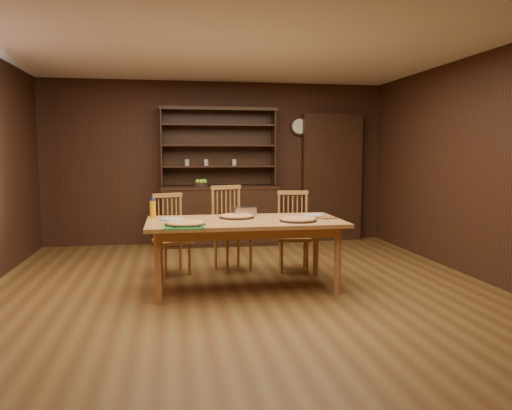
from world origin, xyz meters
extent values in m
plane|color=brown|center=(0.00, 0.00, 0.00)|extent=(6.00, 6.00, 0.00)
plane|color=white|center=(0.00, 0.00, 2.60)|extent=(6.00, 6.00, 0.00)
plane|color=#361D11|center=(0.00, 3.00, 1.30)|extent=(5.50, 0.00, 5.50)
plane|color=#361D11|center=(0.00, -3.00, 1.30)|extent=(5.50, 0.00, 5.50)
plane|color=#361D11|center=(2.75, 0.00, 1.30)|extent=(0.00, 6.00, 6.00)
cube|color=#321C10|center=(0.00, 2.74, 0.45)|extent=(1.80, 0.50, 0.90)
cube|color=#321C10|center=(0.00, 2.74, 0.92)|extent=(1.84, 0.52, 0.04)
cube|color=#321C10|center=(0.00, 2.97, 1.55)|extent=(1.80, 0.02, 1.20)
cube|color=#321C10|center=(-0.89, 2.82, 1.55)|extent=(0.02, 0.32, 1.20)
cube|color=#321C10|center=(0.89, 2.82, 1.55)|extent=(0.02, 0.32, 1.20)
cube|color=#321C10|center=(0.00, 2.82, 2.15)|extent=(1.84, 0.34, 0.05)
cylinder|color=#AEA793|center=(-0.50, 2.82, 1.31)|extent=(0.07, 0.07, 0.10)
cylinder|color=#AEA793|center=(-0.20, 2.82, 1.31)|extent=(0.07, 0.07, 0.10)
cube|color=#321C10|center=(1.90, 2.90, 1.05)|extent=(1.00, 0.18, 2.10)
cylinder|color=#321C10|center=(1.35, 2.96, 1.90)|extent=(0.30, 0.04, 0.30)
cylinder|color=white|center=(1.35, 2.94, 1.90)|extent=(0.24, 0.01, 0.24)
cube|color=#C28543|center=(0.02, 0.12, 0.73)|extent=(2.07, 1.04, 0.04)
cylinder|color=#C28543|center=(-0.90, -0.27, 0.35)|extent=(0.07, 0.07, 0.71)
cylinder|color=#C28543|center=(-0.90, 0.52, 0.35)|extent=(0.07, 0.07, 0.71)
cylinder|color=#C28543|center=(0.93, -0.27, 0.35)|extent=(0.07, 0.07, 0.71)
cylinder|color=#C28543|center=(0.93, 0.52, 0.35)|extent=(0.07, 0.07, 0.71)
cube|color=#A67439|center=(-0.74, 0.90, 0.41)|extent=(0.51, 0.50, 0.04)
cylinder|color=#A67439|center=(-0.83, 0.72, 0.19)|extent=(0.03, 0.03, 0.39)
cylinder|color=#A67439|center=(-0.94, 0.98, 0.19)|extent=(0.03, 0.03, 0.39)
cylinder|color=#A67439|center=(-0.55, 0.82, 0.19)|extent=(0.03, 0.03, 0.39)
cylinder|color=#A67439|center=(-0.65, 1.09, 0.19)|extent=(0.03, 0.03, 0.39)
cube|color=#A67439|center=(-0.80, 1.05, 0.95)|extent=(0.37, 0.17, 0.05)
cube|color=#A67439|center=(-0.01, 0.96, 0.44)|extent=(0.56, 0.54, 0.04)
cylinder|color=#A67439|center=(-0.10, 0.76, 0.21)|extent=(0.04, 0.04, 0.42)
cylinder|color=#A67439|center=(-0.22, 1.04, 0.21)|extent=(0.04, 0.04, 0.42)
cylinder|color=#A67439|center=(0.20, 0.88, 0.21)|extent=(0.04, 0.04, 0.42)
cylinder|color=#A67439|center=(0.09, 1.17, 0.21)|extent=(0.04, 0.04, 0.42)
cube|color=#A67439|center=(-0.07, 1.12, 1.03)|extent=(0.40, 0.19, 0.05)
cube|color=#A67439|center=(0.73, 0.83, 0.41)|extent=(0.46, 0.45, 0.04)
cylinder|color=#A67439|center=(0.56, 0.71, 0.20)|extent=(0.03, 0.03, 0.39)
cylinder|color=#A67439|center=(0.61, 1.00, 0.20)|extent=(0.03, 0.03, 0.39)
cylinder|color=#A67439|center=(0.86, 0.66, 0.20)|extent=(0.03, 0.03, 0.39)
cylinder|color=#A67439|center=(0.91, 0.94, 0.20)|extent=(0.03, 0.03, 0.39)
cube|color=#A67439|center=(0.76, 0.99, 0.97)|extent=(0.39, 0.10, 0.05)
cylinder|color=black|center=(-0.62, -0.16, 0.76)|extent=(0.40, 0.40, 0.01)
cylinder|color=tan|center=(-0.62, -0.16, 0.77)|extent=(0.37, 0.37, 0.02)
torus|color=#D8924D|center=(-0.62, -0.16, 0.77)|extent=(0.38, 0.38, 0.03)
cylinder|color=black|center=(0.56, -0.07, 0.76)|extent=(0.39, 0.39, 0.01)
cylinder|color=tan|center=(0.56, -0.07, 0.77)|extent=(0.36, 0.36, 0.02)
torus|color=#D8924D|center=(0.56, -0.07, 0.77)|extent=(0.37, 0.37, 0.03)
cylinder|color=black|center=(-0.04, 0.30, 0.76)|extent=(0.39, 0.39, 0.01)
cylinder|color=tan|center=(-0.04, 0.30, 0.77)|extent=(0.35, 0.35, 0.02)
torus|color=#D8924D|center=(-0.04, 0.30, 0.77)|extent=(0.36, 0.36, 0.03)
cylinder|color=silver|center=(-0.74, 0.25, 0.76)|extent=(0.25, 0.25, 0.01)
torus|color=#314194|center=(-0.74, 0.25, 0.76)|extent=(0.26, 0.26, 0.01)
cylinder|color=silver|center=(0.84, 0.34, 0.76)|extent=(0.27, 0.27, 0.01)
torus|color=#314194|center=(0.84, 0.34, 0.76)|extent=(0.27, 0.27, 0.01)
cube|color=silver|center=(0.07, 0.51, 0.80)|extent=(0.26, 0.19, 0.10)
cylinder|color=#EBA10C|center=(-0.96, 0.48, 0.84)|extent=(0.07, 0.07, 0.19)
cylinder|color=#1522AD|center=(-0.96, 0.48, 0.95)|extent=(0.04, 0.04, 0.03)
cube|color=red|center=(0.93, 0.11, 0.76)|extent=(0.20, 0.20, 0.01)
cube|color=red|center=(0.75, 0.15, 0.76)|extent=(0.26, 0.26, 0.01)
cylinder|color=black|center=(-0.29, 2.69, 0.97)|extent=(0.27, 0.27, 0.06)
sphere|color=#8FD438|center=(-0.34, 2.69, 1.02)|extent=(0.08, 0.08, 0.08)
sphere|color=#8FD438|center=(-0.26, 2.72, 1.02)|extent=(0.08, 0.08, 0.08)
sphere|color=#8FD438|center=(-0.29, 2.64, 1.02)|extent=(0.08, 0.08, 0.08)
sphere|color=#8FD438|center=(-0.23, 2.67, 1.02)|extent=(0.08, 0.08, 0.08)
camera|label=1|loc=(-0.76, -5.11, 1.47)|focal=35.00mm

